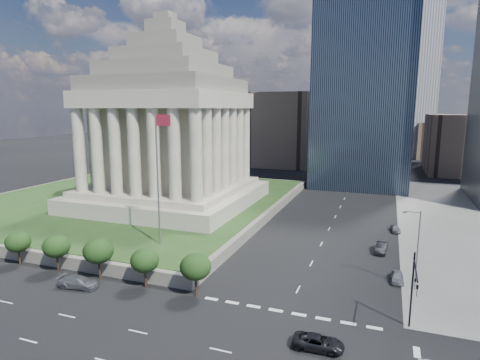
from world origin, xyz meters
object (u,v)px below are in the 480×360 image
at_px(flagpole, 158,171).
at_px(suv_grey, 79,282).
at_px(traffic_signal_ne, 414,286).
at_px(parked_sedan_far, 395,228).
at_px(war_memorial, 168,112).
at_px(street_lamp_north, 416,246).
at_px(parked_sedan_near, 397,277).
at_px(parked_sedan_mid, 381,248).
at_px(pickup_truck, 318,342).

xyz_separation_m(flagpole, suv_grey, (-3.95, -13.02, -12.38)).
bearing_deg(suv_grey, traffic_signal_ne, -94.35).
bearing_deg(parked_sedan_far, war_memorial, 173.57).
height_order(war_memorial, street_lamp_north, war_memorial).
height_order(flagpole, parked_sedan_near, flagpole).
bearing_deg(parked_sedan_mid, suv_grey, -138.55).
bearing_deg(traffic_signal_ne, parked_sedan_near, 94.40).
relative_size(traffic_signal_ne, parked_sedan_far, 2.19).
bearing_deg(flagpole, street_lamp_north, 1.63).
distance_m(war_memorial, traffic_signal_ne, 60.00).
bearing_deg(parked_sedan_far, parked_sedan_near, -98.15).
bearing_deg(traffic_signal_ne, war_memorial, 143.58).
xyz_separation_m(war_memorial, suv_grey, (8.22, -37.02, -20.66)).
distance_m(flagpole, traffic_signal_ne, 36.69).
distance_m(suv_grey, parked_sedan_near, 40.45).
xyz_separation_m(flagpole, street_lamp_north, (35.16, 1.00, -7.45)).
height_order(parked_sedan_near, parked_sedan_mid, parked_sedan_mid).
bearing_deg(traffic_signal_ne, flagpole, 163.29).
relative_size(street_lamp_north, suv_grey, 1.96).
bearing_deg(suv_grey, parked_sedan_far, -52.57).
bearing_deg(traffic_signal_ne, suv_grey, -175.95).
bearing_deg(parked_sedan_mid, pickup_truck, -95.11).
bearing_deg(flagpole, traffic_signal_ne, -16.71).
bearing_deg(suv_grey, parked_sedan_near, -75.55).
bearing_deg(suv_grey, flagpole, -25.27).
bearing_deg(flagpole, war_memorial, 116.89).
xyz_separation_m(war_memorial, street_lamp_north, (47.33, -23.00, -15.74)).
bearing_deg(pickup_truck, parked_sedan_far, -12.13).
xyz_separation_m(war_memorial, pickup_truck, (38.41, -39.62, -20.74)).
height_order(suv_grey, parked_sedan_far, suv_grey).
height_order(parked_sedan_mid, parked_sedan_far, parked_sedan_mid).
height_order(pickup_truck, parked_sedan_far, pickup_truck).
bearing_deg(war_memorial, street_lamp_north, -25.92).
height_order(flagpole, traffic_signal_ne, flagpole).
relative_size(parked_sedan_mid, parked_sedan_far, 1.23).
relative_size(flagpole, pickup_truck, 4.20).
bearing_deg(pickup_truck, flagpole, 56.91).
distance_m(war_memorial, parked_sedan_mid, 49.19).
distance_m(pickup_truck, parked_sedan_near, 19.64).
xyz_separation_m(traffic_signal_ne, parked_sedan_far, (-1.00, 35.66, -4.63)).
bearing_deg(pickup_truck, suv_grey, 82.75).
height_order(traffic_signal_ne, suv_grey, traffic_signal_ne).
distance_m(war_memorial, parked_sedan_far, 50.04).
bearing_deg(street_lamp_north, suv_grey, -160.28).
distance_m(street_lamp_north, parked_sedan_far, 24.94).
xyz_separation_m(parked_sedan_mid, parked_sedan_far, (2.15, 12.02, -0.12)).
xyz_separation_m(parked_sedan_near, parked_sedan_mid, (-2.15, 10.64, 0.10)).
bearing_deg(flagpole, parked_sedan_near, 4.62).
bearing_deg(flagpole, parked_sedan_far, 37.27).
height_order(war_memorial, parked_sedan_far, war_memorial).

